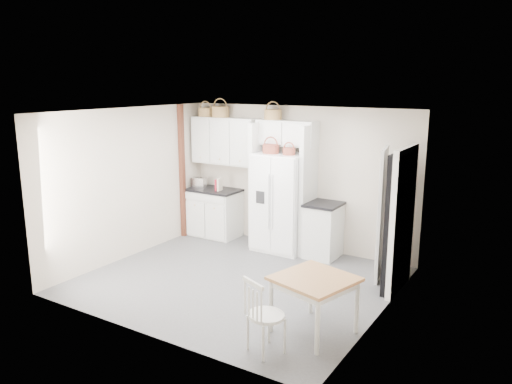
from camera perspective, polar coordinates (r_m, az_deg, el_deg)
The scene contains 27 objects.
floor at distance 7.89m, azimuth -2.10°, elevation -10.06°, with size 4.50×4.50×0.00m, color #424242.
ceiling at distance 7.29m, azimuth -2.26°, elevation 9.16°, with size 4.50×4.50×0.00m, color white.
wall_back at distance 9.17m, azimuth 4.82°, elevation 1.64°, with size 4.50×4.50×0.00m, color #BBAE9D.
wall_left at distance 8.91m, azimuth -14.27°, elevation 0.97°, with size 4.00×4.00×0.00m, color #BBAE9D.
wall_right at distance 6.53m, azimuth 14.45°, elevation -3.22°, with size 4.00×4.00×0.00m, color #BBAE9D.
refrigerator at distance 9.03m, azimuth 2.94°, elevation -1.17°, with size 0.92×0.74×1.78m, color white.
base_cab_left at distance 9.98m, azimuth -4.72°, elevation -2.43°, with size 0.98×0.62×0.91m, color silver.
base_cab_right at distance 8.83m, azimuth 7.73°, elevation -4.45°, with size 0.53×0.63×0.93m, color silver.
dining_table at distance 6.29m, azimuth 6.63°, elevation -12.69°, with size 0.86×0.86×0.72m, color brown.
windsor_chair at distance 5.80m, azimuth 1.18°, elevation -13.92°, with size 0.44×0.40×0.90m, color silver.
counter_left at distance 9.87m, azimuth -4.77°, elevation 0.24°, with size 1.03×0.66×0.04m, color black.
counter_right at distance 8.70m, azimuth 7.82°, elevation -1.39°, with size 0.57×0.68×0.04m, color black.
toaster at distance 10.03m, azimuth -6.57°, elevation 1.09°, with size 0.28×0.16×0.19m, color silver.
cookbook_red at distance 9.69m, azimuth -4.37°, elevation 0.82°, with size 0.03×0.15×0.22m, color #B31629.
cookbook_cream at distance 9.67m, azimuth -4.17°, elevation 0.86°, with size 0.04×0.16×0.24m, color beige.
basket_upper_a at distance 9.93m, azimuth -5.78°, elevation 9.06°, with size 0.29×0.29×0.17m, color brown.
basket_upper_b at distance 9.72m, azimuth -4.10°, elevation 9.13°, with size 0.35×0.35×0.21m, color brown.
basket_bridge_a at distance 9.08m, azimuth 1.94°, elevation 8.84°, with size 0.32×0.32×0.18m, color brown.
basket_fridge_a at distance 8.85m, azimuth 1.70°, elevation 4.95°, with size 0.30×0.30×0.16m, color maroon.
basket_fridge_b at distance 8.68m, azimuth 3.79°, elevation 4.65°, with size 0.22×0.22×0.12m, color maroon.
upper_cabinet at distance 9.70m, azimuth -3.52°, elevation 5.85°, with size 1.40×0.34×0.90m, color silver.
bridge_cabinet at distance 8.97m, azimuth 3.56°, elevation 6.75°, with size 1.12×0.34×0.45m, color silver.
fridge_panel_left at distance 9.26m, azimuth 0.32°, elevation 0.85°, with size 0.08×0.60×2.30m, color silver.
fridge_panel_right at distance 8.78m, azimuth 6.00°, elevation 0.13°, with size 0.08×0.60×2.30m, color silver.
trim_post at distance 9.84m, azimuth -8.43°, elevation 2.30°, with size 0.09×0.09×2.60m, color #441D11.
doorway_void at distance 7.56m, azimuth 15.99°, elevation -3.34°, with size 0.18×0.85×2.05m, color black.
door_slab at distance 7.97m, azimuth 14.18°, elevation -2.42°, with size 0.80×0.04×2.05m, color white.
Camera 1 is at (4.08, -6.03, 3.04)m, focal length 35.00 mm.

